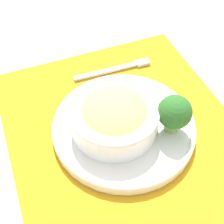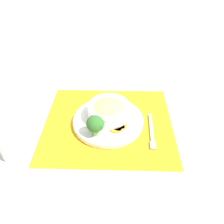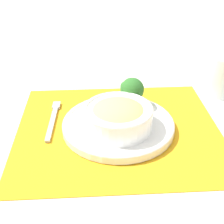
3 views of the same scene
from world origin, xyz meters
name	(u,v)px [view 1 (image 1 of 3)]	position (x,y,z in m)	size (l,w,h in m)	color
ground_plane	(123,131)	(0.00, 0.00, 0.00)	(4.00, 4.00, 0.00)	beige
placemat	(124,130)	(0.00, 0.00, 0.00)	(0.55, 0.50, 0.00)	orange
plate	(124,126)	(0.00, 0.00, 0.02)	(0.28, 0.28, 0.02)	white
bowl	(115,117)	(0.00, -0.02, 0.05)	(0.17, 0.17, 0.07)	white
broccoli_floret	(175,112)	(0.03, 0.08, 0.07)	(0.06, 0.06, 0.08)	#84AD5B
carrot_slice_near	(142,105)	(-0.04, 0.05, 0.02)	(0.05, 0.05, 0.01)	orange
carrot_slice_middle	(136,102)	(-0.05, 0.04, 0.02)	(0.05, 0.05, 0.01)	orange
carrot_slice_far	(130,101)	(-0.05, 0.03, 0.02)	(0.05, 0.05, 0.01)	orange
fork	(120,68)	(-0.17, 0.04, 0.01)	(0.03, 0.18, 0.01)	#B7B7BC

